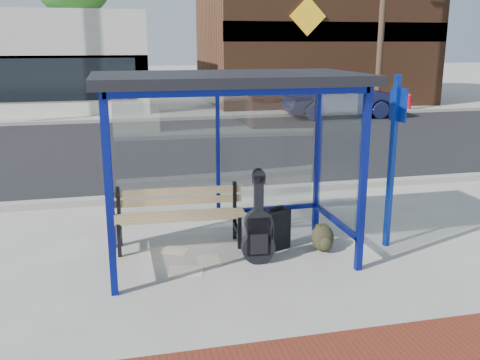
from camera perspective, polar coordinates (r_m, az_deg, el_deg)
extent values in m
plane|color=#B2ADA0|center=(7.21, -1.12, -8.27)|extent=(120.00, 120.00, 0.00)
cube|color=gray|center=(9.89, -4.67, -1.57)|extent=(60.00, 0.25, 0.12)
cube|color=black|center=(14.83, -7.67, 3.55)|extent=(60.00, 10.00, 0.00)
cube|color=gray|center=(19.84, -9.18, 6.43)|extent=(60.00, 0.25, 0.12)
cube|color=#B2ADA0|center=(21.72, -9.56, 6.95)|extent=(60.00, 4.00, 0.01)
cube|color=navy|center=(5.98, -13.82, -1.85)|extent=(0.08, 0.08, 2.30)
cube|color=navy|center=(6.64, 12.99, -0.18)|extent=(0.08, 0.08, 2.30)
cube|color=navy|center=(7.43, -13.79, 1.34)|extent=(0.08, 0.08, 2.30)
cube|color=navy|center=(7.97, 8.29, 2.49)|extent=(0.08, 0.08, 2.30)
cube|color=navy|center=(7.40, -2.46, 10.39)|extent=(3.00, 0.08, 0.08)
cube|color=navy|center=(5.94, 0.31, 9.38)|extent=(3.00, 0.08, 0.08)
cube|color=navy|center=(6.52, -14.40, 9.40)|extent=(0.08, 1.50, 0.08)
cube|color=navy|center=(7.13, 10.83, 9.99)|extent=(0.08, 1.50, 0.08)
cube|color=navy|center=(7.76, -2.31, -3.45)|extent=(3.00, 0.08, 0.06)
cube|color=navy|center=(6.93, -13.43, -6.10)|extent=(0.08, 1.50, 0.06)
cube|color=navy|center=(7.50, 10.16, -4.30)|extent=(0.08, 1.50, 0.06)
cube|color=navy|center=(7.52, -2.38, 3.46)|extent=(0.05, 0.05, 1.90)
cube|color=silver|center=(7.53, -2.38, 3.16)|extent=(2.84, 0.01, 1.82)
cube|color=silver|center=(6.67, -13.89, 1.25)|extent=(0.02, 1.34, 1.82)
cube|color=silver|center=(7.27, 10.48, 2.51)|extent=(0.02, 1.34, 1.82)
cube|color=black|center=(6.66, -1.23, 10.80)|extent=(3.30, 1.80, 0.12)
cube|color=#59331E|center=(26.71, 7.59, 15.28)|extent=(10.00, 7.00, 6.40)
cube|color=black|center=(23.51, 10.66, 15.28)|extent=(10.00, 0.10, 0.80)
cube|color=yellow|center=(22.88, 7.24, 16.94)|extent=(1.56, 0.06, 1.56)
cylinder|color=#4C3826|center=(28.55, -16.97, 13.33)|extent=(0.36, 0.36, 5.00)
cylinder|color=#4C3826|center=(31.70, 13.10, 13.64)|extent=(0.36, 0.36, 5.00)
cylinder|color=#4C3826|center=(22.48, 14.96, 17.14)|extent=(0.24, 0.24, 8.00)
cube|color=black|center=(7.33, -12.77, -6.32)|extent=(0.05, 0.05, 0.46)
cube|color=black|center=(7.64, -12.75, -3.84)|extent=(0.05, 0.05, 0.87)
cube|color=black|center=(7.52, -12.72, -5.78)|extent=(0.07, 0.41, 0.05)
cube|color=black|center=(7.43, -0.05, -5.66)|extent=(0.05, 0.05, 0.46)
cube|color=black|center=(7.73, -0.58, -3.24)|extent=(0.05, 0.05, 0.87)
cube|color=black|center=(7.61, -0.32, -5.15)|extent=(0.07, 0.41, 0.05)
cube|color=#D7B77C|center=(7.29, -6.43, -4.25)|extent=(1.84, 0.18, 0.04)
cube|color=#D7B77C|center=(7.39, -6.50, -3.98)|extent=(1.84, 0.18, 0.04)
cube|color=#D7B77C|center=(7.50, -6.56, -3.71)|extent=(1.84, 0.18, 0.04)
cube|color=#D7B77C|center=(7.60, -6.62, -3.45)|extent=(1.84, 0.18, 0.04)
cube|color=#D7B77C|center=(7.60, -6.67, -2.26)|extent=(1.83, 0.12, 0.10)
cube|color=#D7B77C|center=(7.56, -6.71, -1.22)|extent=(1.83, 0.12, 0.10)
cylinder|color=black|center=(6.96, 1.95, -7.20)|extent=(0.44, 0.16, 0.43)
cylinder|color=black|center=(6.85, 1.98, -4.56)|extent=(0.37, 0.15, 0.36)
cube|color=black|center=(6.91, 1.96, -5.93)|extent=(0.32, 0.15, 0.51)
cube|color=black|center=(6.74, 2.00, -1.76)|extent=(0.12, 0.11, 0.51)
cube|color=black|center=(6.68, 2.02, 0.11)|extent=(0.16, 0.12, 0.10)
cube|color=black|center=(7.43, 3.86, -5.23)|extent=(0.41, 0.34, 0.55)
cylinder|color=black|center=(7.44, 3.05, -7.33)|extent=(0.12, 0.20, 0.05)
cylinder|color=black|center=(7.60, 4.59, -6.88)|extent=(0.12, 0.20, 0.05)
cube|color=black|center=(7.33, 3.90, -2.98)|extent=(0.22, 0.12, 0.04)
cube|color=black|center=(7.34, 4.45, -5.36)|extent=(0.26, 0.12, 0.30)
ellipsoid|color=black|center=(7.46, 8.82, -6.10)|extent=(0.33, 0.24, 0.38)
ellipsoid|color=black|center=(7.38, 9.17, -6.78)|extent=(0.19, 0.13, 0.20)
cube|color=black|center=(7.41, 8.81, -4.76)|extent=(0.11, 0.05, 0.03)
cube|color=#0D2C99|center=(7.55, 15.87, 1.71)|extent=(0.09, 0.09, 2.38)
cube|color=#0D2C99|center=(7.46, 16.53, 7.70)|extent=(0.10, 0.29, 0.45)
cube|color=white|center=(6.84, -5.78, -9.61)|extent=(0.47, 0.40, 0.01)
cube|color=white|center=(7.12, -3.34, -8.55)|extent=(0.30, 0.38, 0.01)
cube|color=white|center=(7.48, -6.94, -7.50)|extent=(0.44, 0.41, 0.01)
imported|color=#171C41|center=(20.76, 10.85, 8.56)|extent=(4.45, 1.69, 1.45)
cylinder|color=#AA0C1A|center=(23.80, 17.58, 7.81)|extent=(0.19, 0.19, 0.57)
sphere|color=#AA0C1A|center=(23.77, 17.64, 8.55)|extent=(0.21, 0.21, 0.21)
cylinder|color=#AA0C1A|center=(23.79, 17.60, 8.03)|extent=(0.31, 0.13, 0.09)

